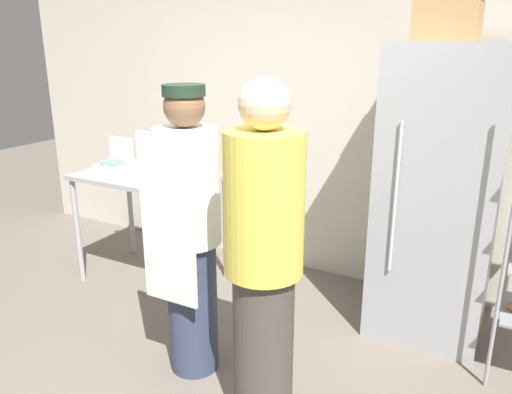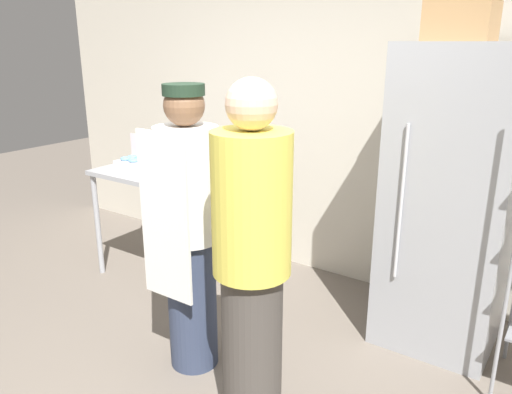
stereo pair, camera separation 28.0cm
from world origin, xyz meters
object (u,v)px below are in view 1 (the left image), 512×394
(refrigerator, at_px, (439,195))
(donut_box, at_px, (114,164))
(blender_pitcher, at_px, (198,162))
(cardboard_storage_box, at_px, (448,21))
(person_customer, at_px, (264,263))
(person_baker, at_px, (189,232))

(refrigerator, xyz_separation_m, donut_box, (-2.44, -0.37, 0.00))
(blender_pitcher, xyz_separation_m, cardboard_storage_box, (1.60, 0.28, 0.97))
(blender_pitcher, xyz_separation_m, person_customer, (1.09, -1.04, -0.14))
(donut_box, xyz_separation_m, blender_pitcher, (0.79, 0.06, 0.09))
(donut_box, height_order, blender_pitcher, blender_pitcher)
(donut_box, bearing_deg, person_baker, -31.09)
(refrigerator, height_order, person_baker, refrigerator)
(donut_box, relative_size, blender_pitcher, 0.84)
(refrigerator, xyz_separation_m, cardboard_storage_box, (-0.06, -0.03, 1.06))
(blender_pitcher, bearing_deg, person_baker, -58.32)
(refrigerator, xyz_separation_m, person_customer, (-0.56, -1.35, -0.05))
(donut_box, distance_m, person_customer, 2.12)
(donut_box, xyz_separation_m, person_baker, (1.30, -0.79, -0.07))
(donut_box, height_order, person_customer, person_customer)
(refrigerator, relative_size, person_customer, 1.08)
(cardboard_storage_box, distance_m, person_customer, 1.80)
(cardboard_storage_box, xyz_separation_m, person_customer, (-0.51, -1.32, -1.11))
(refrigerator, distance_m, cardboard_storage_box, 1.06)
(cardboard_storage_box, height_order, person_baker, cardboard_storage_box)
(cardboard_storage_box, bearing_deg, donut_box, -172.03)
(person_baker, xyz_separation_m, person_customer, (0.57, -0.20, 0.02))
(person_customer, bearing_deg, person_baker, 160.89)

